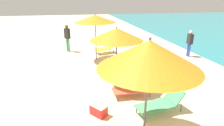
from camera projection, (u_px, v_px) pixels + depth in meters
name	position (u px, v px, depth m)	size (l,w,h in m)	color
umbrella_second	(149.00, 55.00, 4.00)	(2.29, 2.29, 2.67)	#4C4C51
lounger_second_shoreside	(161.00, 103.00, 5.82)	(1.60, 0.88, 0.71)	#4CA572
umbrella_third	(117.00, 34.00, 6.96)	(2.02, 2.02, 2.43)	#4C4C51
lounger_third_shoreside	(129.00, 68.00, 8.78)	(1.55, 0.81, 0.57)	#D8593F
lounger_third_inland	(133.00, 89.00, 6.83)	(1.48, 0.56, 0.57)	#D8593F
umbrella_farthest	(95.00, 19.00, 10.10)	(2.27, 2.27, 2.61)	#4C4C51
lounger_farthest_shoreside	(105.00, 48.00, 12.03)	(1.34, 0.91, 0.62)	yellow
person_walking_near	(67.00, 35.00, 12.15)	(0.41, 0.41, 1.79)	#3F9972
person_walking_far	(190.00, 41.00, 11.18)	(0.23, 0.37, 1.60)	#334CB2
cooler_box	(99.00, 110.00, 5.73)	(0.56, 0.59, 0.37)	red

